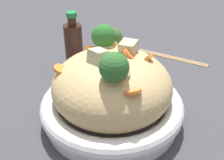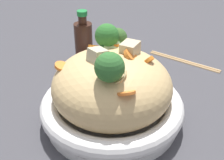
# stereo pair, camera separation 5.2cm
# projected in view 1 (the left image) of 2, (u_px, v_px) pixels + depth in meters

# --- Properties ---
(ground_plane) EXTENTS (3.00, 3.00, 0.00)m
(ground_plane) POSITION_uv_depth(u_px,v_px,m) (112.00, 119.00, 0.60)
(ground_plane) COLOR #3E3D41
(serving_bowl) EXTENTS (0.29, 0.29, 0.06)m
(serving_bowl) POSITION_uv_depth(u_px,v_px,m) (112.00, 108.00, 0.58)
(serving_bowl) COLOR silver
(serving_bowl) RESTS_ON ground_plane
(noodle_heap) EXTENTS (0.23, 0.23, 0.13)m
(noodle_heap) POSITION_uv_depth(u_px,v_px,m) (112.00, 86.00, 0.55)
(noodle_heap) COLOR tan
(noodle_heap) RESTS_ON serving_bowl
(broccoli_florets) EXTENTS (0.16, 0.17, 0.07)m
(broccoli_florets) POSITION_uv_depth(u_px,v_px,m) (110.00, 48.00, 0.53)
(broccoli_florets) COLOR #9FC06E
(broccoli_florets) RESTS_ON serving_bowl
(carrot_coins) EXTENTS (0.19, 0.15, 0.04)m
(carrot_coins) POSITION_uv_depth(u_px,v_px,m) (111.00, 61.00, 0.53)
(carrot_coins) COLOR orange
(carrot_coins) RESTS_ON serving_bowl
(zucchini_slices) EXTENTS (0.08, 0.09, 0.05)m
(zucchini_slices) POSITION_uv_depth(u_px,v_px,m) (110.00, 47.00, 0.59)
(zucchini_slices) COLOR beige
(zucchini_slices) RESTS_ON serving_bowl
(chicken_chunks) EXTENTS (0.05, 0.10, 0.03)m
(chicken_chunks) POSITION_uv_depth(u_px,v_px,m) (116.00, 52.00, 0.53)
(chicken_chunks) COLOR #C4B991
(chicken_chunks) RESTS_ON serving_bowl
(soy_sauce_bottle) EXTENTS (0.05, 0.05, 0.15)m
(soy_sauce_bottle) POSITION_uv_depth(u_px,v_px,m) (74.00, 45.00, 0.75)
(soy_sauce_bottle) COLOR #381E14
(soy_sauce_bottle) RESTS_ON ground_plane
(chopsticks_pair) EXTENTS (0.20, 0.06, 0.01)m
(chopsticks_pair) POSITION_uv_depth(u_px,v_px,m) (172.00, 57.00, 0.82)
(chopsticks_pair) COLOR tan
(chopsticks_pair) RESTS_ON ground_plane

